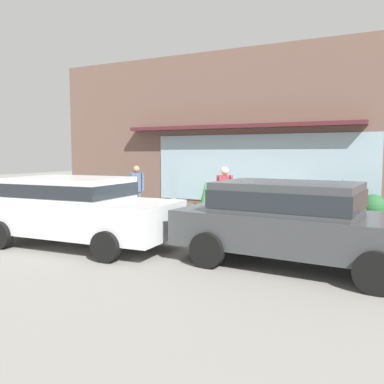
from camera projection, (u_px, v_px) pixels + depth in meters
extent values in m
plane|color=gray|center=(197.00, 234.00, 10.60)|extent=(60.00, 60.00, 0.00)
cube|color=#B2B2AD|center=(193.00, 233.00, 10.41)|extent=(14.00, 0.24, 0.12)
cube|color=brown|center=(240.00, 134.00, 13.19)|extent=(14.00, 0.36, 5.41)
cube|color=#8CA5B2|center=(258.00, 169.00, 12.81)|extent=(7.11, 0.03, 2.17)
cube|color=#4C1E23|center=(236.00, 126.00, 12.86)|extent=(7.71, 0.56, 0.12)
cube|color=#605E59|center=(236.00, 212.00, 13.24)|extent=(7.51, 0.20, 0.36)
cylinder|color=#4C8C47|center=(233.00, 231.00, 10.86)|extent=(0.37, 0.37, 0.06)
cylinder|color=#4C8C47|center=(233.00, 219.00, 10.83)|extent=(0.25, 0.25, 0.59)
sphere|color=#4C8C47|center=(234.00, 205.00, 10.79)|extent=(0.27, 0.27, 0.27)
cylinder|color=#4C8C47|center=(228.00, 217.00, 10.89)|extent=(0.10, 0.09, 0.09)
cylinder|color=#4C8C47|center=(239.00, 218.00, 10.75)|extent=(0.10, 0.09, 0.09)
cylinder|color=#4C8C47|center=(231.00, 219.00, 10.68)|extent=(0.09, 0.10, 0.09)
cylinder|color=brown|center=(227.00, 212.00, 11.52)|extent=(0.12, 0.12, 0.85)
cylinder|color=brown|center=(222.00, 212.00, 11.57)|extent=(0.12, 0.12, 0.85)
cube|color=#8E333D|center=(225.00, 186.00, 11.47)|extent=(0.33, 0.24, 0.64)
sphere|color=tan|center=(225.00, 171.00, 11.43)|extent=(0.23, 0.23, 0.23)
cylinder|color=#8E333D|center=(232.00, 186.00, 11.41)|extent=(0.08, 0.08, 0.60)
cylinder|color=#8E333D|center=(218.00, 186.00, 11.53)|extent=(0.08, 0.08, 0.60)
cube|color=black|center=(234.00, 196.00, 11.39)|extent=(0.25, 0.14, 0.28)
cylinder|color=#475675|center=(134.00, 204.00, 13.41)|extent=(0.12, 0.12, 0.84)
cylinder|color=#475675|center=(139.00, 204.00, 13.41)|extent=(0.12, 0.12, 0.84)
cube|color=#475675|center=(136.00, 182.00, 13.34)|extent=(0.37, 0.32, 0.63)
sphere|color=#A37556|center=(136.00, 169.00, 13.30)|extent=(0.23, 0.23, 0.23)
cylinder|color=#475675|center=(130.00, 182.00, 13.34)|extent=(0.08, 0.08, 0.60)
cylinder|color=#475675|center=(143.00, 182.00, 13.34)|extent=(0.08, 0.08, 0.60)
cube|color=#383A3D|center=(299.00, 231.00, 7.51)|extent=(4.68, 2.18, 0.67)
cube|color=#383A3D|center=(288.00, 198.00, 7.57)|extent=(2.62, 1.89, 0.60)
cube|color=#1E2328|center=(288.00, 198.00, 7.57)|extent=(2.67, 1.92, 0.33)
cylinder|color=black|center=(376.00, 273.00, 6.01)|extent=(0.67, 0.22, 0.66)
cylinder|color=black|center=(248.00, 233.00, 9.08)|extent=(0.67, 0.22, 0.66)
cylinder|color=black|center=(207.00, 250.00, 7.43)|extent=(0.67, 0.22, 0.66)
cube|color=silver|center=(79.00, 216.00, 9.19)|extent=(4.60, 2.06, 0.75)
cube|color=silver|center=(70.00, 189.00, 9.22)|extent=(2.56, 1.81, 0.53)
cube|color=#1E2328|center=(70.00, 189.00, 9.22)|extent=(2.61, 1.83, 0.29)
cylinder|color=black|center=(154.00, 230.00, 9.53)|extent=(0.62, 0.21, 0.61)
cylinder|color=black|center=(106.00, 247.00, 7.80)|extent=(0.62, 0.21, 0.61)
cylinder|color=black|center=(60.00, 222.00, 10.65)|extent=(0.62, 0.21, 0.61)
cylinder|color=black|center=(0.00, 235.00, 8.93)|extent=(0.62, 0.21, 0.61)
cylinder|color=#9E6042|center=(106.00, 208.00, 14.74)|extent=(0.44, 0.44, 0.26)
cone|color=#2D6B33|center=(106.00, 195.00, 14.70)|extent=(0.40, 0.40, 0.68)
cylinder|color=#33473D|center=(205.00, 215.00, 13.28)|extent=(0.48, 0.48, 0.20)
cone|color=#2D6B33|center=(205.00, 197.00, 13.23)|extent=(0.43, 0.43, 0.99)
cylinder|color=#B7B2A3|center=(372.00, 224.00, 11.10)|extent=(0.51, 0.51, 0.37)
sphere|color=#23562D|center=(373.00, 207.00, 11.06)|extent=(0.67, 0.67, 0.67)
cylinder|color=#4C4C51|center=(173.00, 213.00, 13.57)|extent=(0.32, 0.32, 0.20)
sphere|color=#4C934C|center=(173.00, 205.00, 13.54)|extent=(0.44, 0.44, 0.44)
cylinder|color=#33473D|center=(341.00, 221.00, 11.45)|extent=(0.28, 0.28, 0.37)
cone|color=#23562D|center=(342.00, 196.00, 11.38)|extent=(0.25, 0.25, 1.05)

